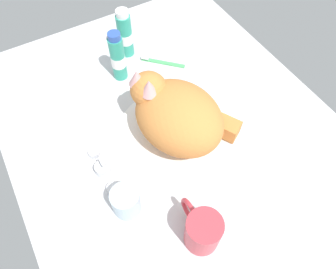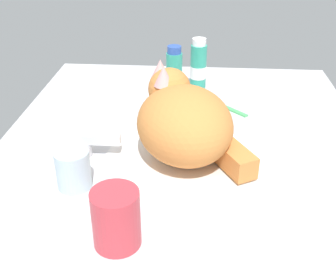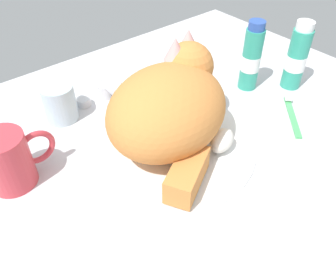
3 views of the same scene
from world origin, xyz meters
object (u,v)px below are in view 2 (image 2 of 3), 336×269
object	(u,v)px
faucet	(89,146)
toothbrush	(223,105)
mouthwash_bottle	(198,68)
cat	(184,120)
toothpaste_bottle	(174,78)
coffee_mug	(117,217)
rinse_cup	(73,169)

from	to	relation	value
faucet	toothbrush	bearing A→B (deg)	-48.24
mouthwash_bottle	faucet	bearing A→B (deg)	147.61
cat	toothpaste_bottle	distance (cm)	26.03
coffee_mug	toothpaste_bottle	size ratio (longest dim) A/B	0.76
coffee_mug	mouthwash_bottle	distance (cm)	60.62
toothpaste_bottle	toothbrush	xyz separation A→B (cm)	(-0.99, -12.88, -6.74)
toothbrush	cat	bearing A→B (deg)	159.44
coffee_mug	mouthwash_bottle	world-z (taller)	mouthwash_bottle
faucet	coffee_mug	bearing A→B (deg)	-157.11
coffee_mug	toothbrush	distance (cm)	53.92
toothpaste_bottle	coffee_mug	bearing A→B (deg)	173.85
faucet	rinse_cup	bearing A→B (deg)	179.19
cat	toothbrush	distance (cm)	27.62
cat	rinse_cup	bearing A→B (deg)	121.32
faucet	toothpaste_bottle	bearing A→B (deg)	-30.85
rinse_cup	mouthwash_bottle	xyz separation A→B (cm)	(45.73, -22.19, 3.39)
coffee_mug	rinse_cup	distance (cm)	17.36
coffee_mug	toothbrush	world-z (taller)	coffee_mug
toothpaste_bottle	toothbrush	bearing A→B (deg)	-94.38
coffee_mug	rinse_cup	world-z (taller)	coffee_mug
toothpaste_bottle	cat	bearing A→B (deg)	-172.06
rinse_cup	mouthwash_bottle	world-z (taller)	mouthwash_bottle
cat	coffee_mug	size ratio (longest dim) A/B	2.31
faucet	toothpaste_bottle	size ratio (longest dim) A/B	0.89
faucet	mouthwash_bottle	bearing A→B (deg)	-32.39
coffee_mug	toothbrush	xyz separation A→B (cm)	(50.49, -18.43, -4.26)
coffee_mug	toothpaste_bottle	bearing A→B (deg)	-6.15
cat	toothbrush	size ratio (longest dim) A/B	2.58
toothpaste_bottle	rinse_cup	bearing A→B (deg)	156.86
coffee_mug	faucet	bearing A→B (deg)	22.89
cat	coffee_mug	xyz separation A→B (cm)	(-25.72, 9.14, -3.68)
mouthwash_bottle	rinse_cup	bearing A→B (deg)	154.12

